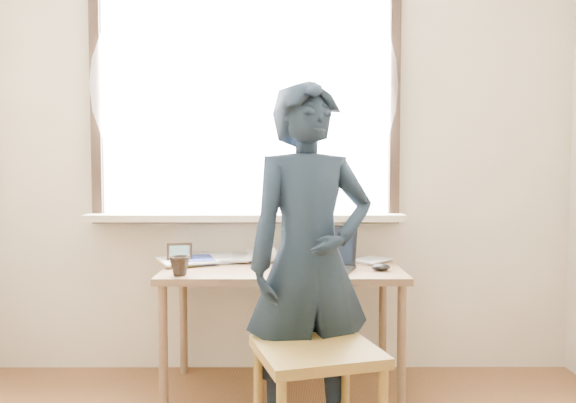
{
  "coord_description": "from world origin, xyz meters",
  "views": [
    {
      "loc": [
        0.04,
        -1.37,
        1.21
      ],
      "look_at": [
        0.05,
        0.95,
        1.08
      ],
      "focal_mm": 35.0,
      "sensor_mm": 36.0,
      "label": 1
    }
  ],
  "objects_px": {
    "mug_dark": "(180,266)",
    "work_chair": "(317,364)",
    "mug_white": "(266,256)",
    "person": "(310,263)",
    "laptop": "(323,259)",
    "desk": "(283,280)"
  },
  "relations": [
    {
      "from": "mug_dark",
      "to": "work_chair",
      "type": "height_order",
      "value": "mug_dark"
    },
    {
      "from": "mug_dark",
      "to": "mug_white",
      "type": "bearing_deg",
      "value": 40.27
    },
    {
      "from": "person",
      "to": "mug_white",
      "type": "bearing_deg",
      "value": 91.13
    },
    {
      "from": "mug_white",
      "to": "laptop",
      "type": "bearing_deg",
      "value": -28.74
    },
    {
      "from": "mug_white",
      "to": "person",
      "type": "relative_size",
      "value": 0.07
    },
    {
      "from": "desk",
      "to": "mug_dark",
      "type": "distance_m",
      "value": 0.57
    },
    {
      "from": "laptop",
      "to": "work_chair",
      "type": "relative_size",
      "value": 0.69
    },
    {
      "from": "desk",
      "to": "mug_dark",
      "type": "relative_size",
      "value": 12.27
    },
    {
      "from": "work_chair",
      "to": "person",
      "type": "distance_m",
      "value": 0.44
    },
    {
      "from": "laptop",
      "to": "work_chair",
      "type": "bearing_deg",
      "value": -95.68
    },
    {
      "from": "mug_white",
      "to": "work_chair",
      "type": "distance_m",
      "value": 0.96
    },
    {
      "from": "desk",
      "to": "work_chair",
      "type": "height_order",
      "value": "desk"
    },
    {
      "from": "desk",
      "to": "mug_dark",
      "type": "xyz_separation_m",
      "value": [
        -0.51,
        -0.22,
        0.12
      ]
    },
    {
      "from": "mug_white",
      "to": "person",
      "type": "distance_m",
      "value": 0.71
    },
    {
      "from": "desk",
      "to": "work_chair",
      "type": "xyz_separation_m",
      "value": [
        0.15,
        -0.74,
        -0.2
      ]
    },
    {
      "from": "laptop",
      "to": "mug_dark",
      "type": "height_order",
      "value": "laptop"
    },
    {
      "from": "laptop",
      "to": "desk",
      "type": "bearing_deg",
      "value": 170.9
    },
    {
      "from": "mug_dark",
      "to": "person",
      "type": "height_order",
      "value": "person"
    },
    {
      "from": "mug_dark",
      "to": "desk",
      "type": "bearing_deg",
      "value": 23.24
    },
    {
      "from": "desk",
      "to": "work_chair",
      "type": "relative_size",
      "value": 2.19
    },
    {
      "from": "work_chair",
      "to": "desk",
      "type": "bearing_deg",
      "value": 101.19
    },
    {
      "from": "desk",
      "to": "work_chair",
      "type": "bearing_deg",
      "value": -78.81
    }
  ]
}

